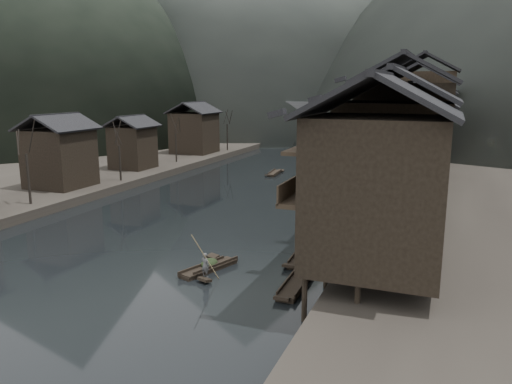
% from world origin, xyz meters
% --- Properties ---
extents(water, '(300.00, 300.00, 0.00)m').
position_xyz_m(water, '(0.00, 0.00, 0.00)').
color(water, black).
rests_on(water, ground).
extents(left_bank, '(40.00, 200.00, 1.20)m').
position_xyz_m(left_bank, '(-35.00, 40.00, 0.60)').
color(left_bank, '#2D2823').
rests_on(left_bank, ground).
extents(stilt_houses, '(9.00, 67.60, 16.31)m').
position_xyz_m(stilt_houses, '(17.28, 19.50, 8.86)').
color(stilt_houses, black).
rests_on(stilt_houses, ground).
extents(left_houses, '(8.10, 53.20, 8.73)m').
position_xyz_m(left_houses, '(-20.50, 20.12, 5.66)').
color(left_houses, black).
rests_on(left_houses, left_bank).
extents(bare_trees, '(3.55, 60.86, 7.11)m').
position_xyz_m(bare_trees, '(-17.00, 15.12, 6.21)').
color(bare_trees, black).
rests_on(bare_trees, left_bank).
extents(moored_sampans, '(2.52, 47.51, 0.47)m').
position_xyz_m(moored_sampans, '(11.82, 14.45, 0.20)').
color(moored_sampans, black).
rests_on(moored_sampans, water).
extents(midriver_boats, '(7.34, 16.42, 0.45)m').
position_xyz_m(midriver_boats, '(1.00, 37.61, 0.20)').
color(midriver_boats, black).
rests_on(midriver_boats, water).
extents(stone_bridge, '(40.00, 6.00, 9.00)m').
position_xyz_m(stone_bridge, '(-0.00, 72.00, 5.11)').
color(stone_bridge, '#4C4C4F').
rests_on(stone_bridge, ground).
extents(hero_sampan, '(2.45, 4.96, 0.43)m').
position_xyz_m(hero_sampan, '(6.14, -5.55, 0.20)').
color(hero_sampan, black).
rests_on(hero_sampan, water).
extents(cargo_heap, '(1.09, 1.43, 0.65)m').
position_xyz_m(cargo_heap, '(6.06, -5.33, 0.76)').
color(cargo_heap, black).
rests_on(cargo_heap, hero_sampan).
extents(boatman, '(0.67, 0.51, 1.63)m').
position_xyz_m(boatman, '(6.70, -7.18, 1.25)').
color(boatman, '#535355').
rests_on(boatman, hero_sampan).
extents(bamboo_pole, '(1.53, 1.56, 3.80)m').
position_xyz_m(bamboo_pole, '(6.90, -7.18, 3.97)').
color(bamboo_pole, '#8C7A51').
rests_on(bamboo_pole, boatman).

